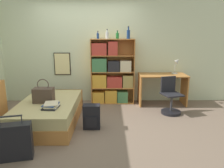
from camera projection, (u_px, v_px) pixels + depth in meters
ground_plane at (81, 122)px, 4.38m from camera, size 14.00×14.00×0.00m
wall_back at (87, 51)px, 5.51m from camera, size 10.00×0.09×2.60m
bed at (49, 112)px, 4.34m from camera, size 1.10×1.83×0.45m
handbag at (44, 95)px, 4.18m from camera, size 0.38×0.22×0.46m
book_stack_on_bed at (51, 106)px, 3.89m from camera, size 0.29×0.35×0.09m
suitcase at (13, 142)px, 3.07m from camera, size 0.54×0.30×0.66m
bookcase at (111, 75)px, 5.45m from camera, size 1.07×0.30×1.61m
bottle_green at (98, 36)px, 5.21m from camera, size 0.06×0.06×0.18m
bottle_brown at (107, 35)px, 5.19m from camera, size 0.08×0.08×0.22m
bottle_clear at (117, 36)px, 5.22m from camera, size 0.07×0.07×0.19m
bottle_blue at (128, 34)px, 5.20m from camera, size 0.08×0.08×0.29m
desk at (162, 84)px, 5.38m from camera, size 1.15×0.57×0.76m
desk_lamp at (177, 63)px, 5.37m from camera, size 0.20×0.15×0.40m
desk_chair at (170, 102)px, 4.84m from camera, size 0.48×0.48×0.81m
backpack at (92, 117)px, 4.07m from camera, size 0.31×0.22×0.46m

